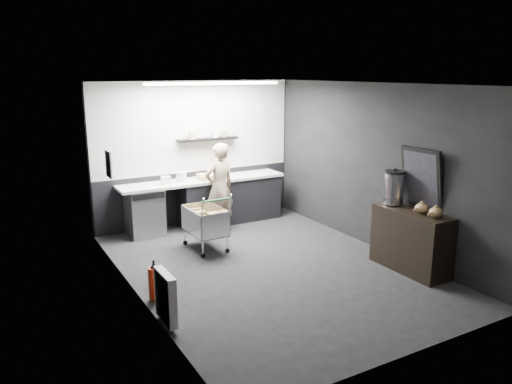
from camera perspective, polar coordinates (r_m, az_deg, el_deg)
floor at (r=7.59m, az=1.56°, el=-8.60°), size 5.50×5.50×0.00m
ceiling at (r=7.02m, az=1.70°, el=12.23°), size 5.50×5.50×0.00m
wall_back at (r=9.61m, az=-6.91°, el=4.45°), size 5.50×0.00×5.50m
wall_front at (r=5.12m, az=17.80°, el=-4.39°), size 5.50×0.00×5.50m
wall_left at (r=6.41m, az=-13.86°, el=-0.52°), size 0.00×5.50×5.50m
wall_right at (r=8.38m, az=13.43°, el=2.81°), size 0.00×5.50×5.50m
kitchen_wall_panel at (r=9.52m, az=-6.95°, el=7.40°), size 3.95×0.02×1.70m
dado_panel at (r=9.76m, az=-6.72°, el=-0.50°), size 3.95×0.02×1.00m
floating_shelf at (r=9.53m, az=-5.54°, el=6.05°), size 1.20×0.22×0.04m
wall_clock at (r=10.10m, az=0.46°, el=9.57°), size 0.20×0.03×0.20m
poster at (r=7.61m, az=-16.51°, el=3.07°), size 0.02×0.30×0.40m
poster_red_band at (r=7.60m, az=-16.51°, el=3.59°), size 0.02×0.22×0.10m
radiator at (r=5.95m, az=-10.29°, el=-11.72°), size 0.10×0.50×0.60m
ceiling_strip at (r=8.66m, az=-4.80°, el=12.27°), size 2.40×0.20×0.04m
prep_counter at (r=9.55m, az=-5.24°, el=-1.05°), size 3.20×0.61×0.90m
person at (r=9.06m, az=-4.20°, el=0.51°), size 0.64×0.47×1.63m
shopping_cart at (r=8.24m, az=-5.85°, el=-3.51°), size 0.54×0.87×0.95m
sideboard at (r=7.68m, az=17.22°, el=-4.40°), size 0.52×1.21×1.81m
fire_extinguisher at (r=6.61m, az=-11.52°, el=-10.02°), size 0.16×0.16×0.52m
cardboard_box at (r=9.39m, az=-5.13°, el=1.79°), size 0.50×0.39×0.10m
pink_tub at (r=9.21m, az=-8.52°, el=1.74°), size 0.19×0.19×0.19m
white_container at (r=9.06m, az=-10.28°, el=1.34°), size 0.18×0.16×0.14m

